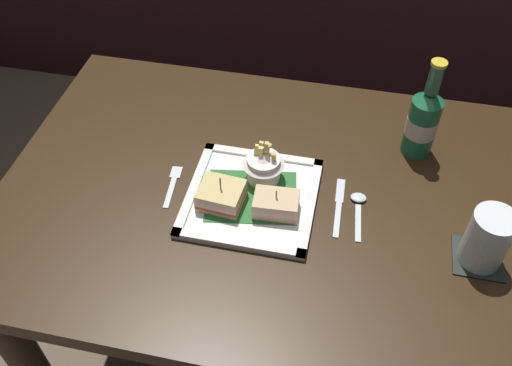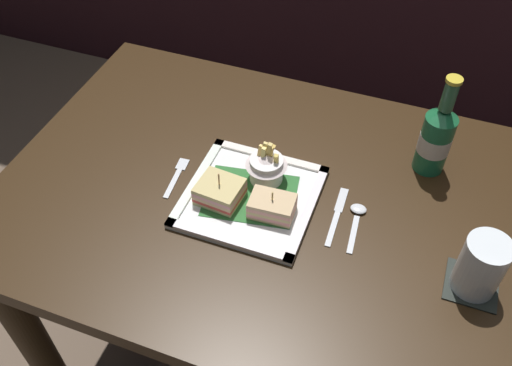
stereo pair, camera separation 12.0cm
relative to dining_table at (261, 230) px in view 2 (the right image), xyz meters
name	(u,v)px [view 2 (the right image)]	position (x,y,z in m)	size (l,w,h in m)	color
ground_plane	(260,349)	(0.00, 0.00, -0.62)	(6.00, 6.00, 0.00)	brown
dining_table	(261,230)	(0.00, 0.00, 0.00)	(1.17, 0.84, 0.76)	black
square_plate	(251,197)	(-0.01, -0.03, 0.14)	(0.28, 0.28, 0.02)	white
sandwich_half_left	(220,192)	(-0.07, -0.06, 0.17)	(0.10, 0.09, 0.08)	tan
sandwich_half_right	(272,206)	(0.05, -0.06, 0.17)	(0.10, 0.07, 0.07)	tan
fries_cup	(266,165)	(0.00, 0.03, 0.19)	(0.09, 0.09, 0.10)	white
beer_bottle	(436,137)	(0.33, 0.21, 0.23)	(0.07, 0.07, 0.25)	#1C6741
drink_coaster	(471,285)	(0.46, -0.09, 0.14)	(0.10, 0.10, 0.00)	black
water_glass	(480,268)	(0.46, -0.09, 0.20)	(0.09, 0.09, 0.12)	silver
fork	(177,175)	(-0.20, -0.02, 0.14)	(0.03, 0.13, 0.00)	silver
knife	(337,214)	(0.18, 0.00, 0.14)	(0.02, 0.17, 0.00)	silver
spoon	(357,216)	(0.22, 0.00, 0.14)	(0.03, 0.13, 0.01)	silver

